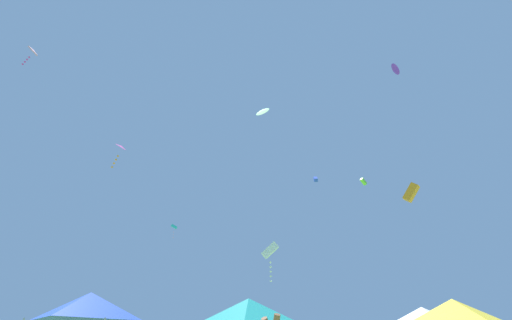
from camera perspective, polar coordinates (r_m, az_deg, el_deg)
canopy_tent_white at (r=18.32m, az=26.70°, el=-23.01°), size 3.03×3.03×3.24m
canopy_tent_blue at (r=17.00m, az=-26.69°, el=-21.38°), size 3.45×3.45×3.69m
canopy_tent_yellow at (r=13.84m, az=30.86°, el=-21.56°), size 2.84×2.84×3.03m
canopy_tent_teal at (r=14.31m, az=-1.29°, el=-24.49°), size 3.10×3.10×3.31m
kite_magenta_diamond at (r=36.05m, az=-22.03°, el=1.94°), size 1.69×1.56×3.16m
kite_blue_box at (r=37.41m, az=10.13°, el=-3.25°), size 0.41×0.97×0.88m
kite_purple_delta at (r=30.85m, az=22.75°, el=14.16°), size 0.82×1.15×0.99m
kite_green_delta at (r=29.48m, az=1.08°, el=8.35°), size 1.46×1.24×1.15m
kite_pink_diamond at (r=25.47m, az=-33.74°, el=15.12°), size 0.71×0.61×1.77m
kite_white_box at (r=24.22m, az=2.42°, el=-15.33°), size 1.21×0.73×2.76m
kite_lime_box at (r=31.25m, az=17.84°, el=-3.51°), size 0.69×0.68×0.57m
kite_cyan_box at (r=37.14m, az=-13.79°, el=-11.02°), size 0.70×0.40×1.43m
kite_orange_box at (r=12.32m, az=24.92°, el=-5.05°), size 0.61×0.53×0.63m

